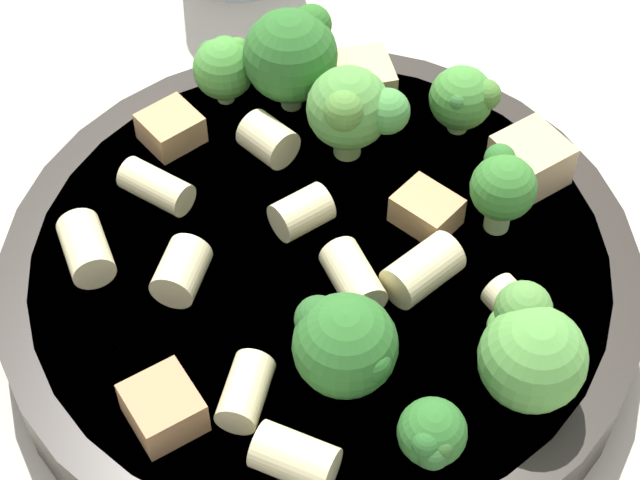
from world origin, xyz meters
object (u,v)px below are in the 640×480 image
Objects in this scene: broccoli_floret_7 at (223,66)px; broccoli_floret_0 at (463,98)px; broccoli_floret_3 at (358,111)px; rigatoni_1 at (423,270)px; rigatoni_3 at (181,271)px; rigatoni_0 at (515,308)px; rigatoni_7 at (302,212)px; chicken_chunk_0 at (356,83)px; broccoli_floret_4 at (344,344)px; chicken_chunk_4 at (163,408)px; rigatoni_5 at (86,249)px; chicken_chunk_2 at (427,210)px; rigatoni_9 at (268,139)px; rigatoni_2 at (295,458)px; broccoli_floret_2 at (293,53)px; broccoli_floret_1 at (530,351)px; broccoli_floret_6 at (503,187)px; pasta_bowl at (320,276)px; chicken_chunk_3 at (171,128)px; broccoli_floret_5 at (432,436)px; rigatoni_6 at (156,186)px; rigatoni_8 at (245,391)px; chicken_chunk_1 at (531,160)px; rigatoni_4 at (353,277)px.

broccoli_floret_0 is at bearing -90.08° from broccoli_floret_7.
broccoli_floret_0 is 0.73× the size of broccoli_floret_3.
rigatoni_1 is at bearing -149.84° from broccoli_floret_3.
rigatoni_3 is at bearing -174.21° from broccoli_floret_7.
broccoli_floret_3 is at bearing 44.96° from rigatoni_0.
rigatoni_7 is (0.02, 0.05, -0.00)m from rigatoni_1.
broccoli_floret_4 is at bearing -171.49° from chicken_chunk_0.
chicken_chunk_4 is at bearing -169.89° from rigatoni_3.
rigatoni_5 is 0.13m from chicken_chunk_2.
rigatoni_9 is at bearing 58.87° from rigatoni_0.
rigatoni_2 is at bearing 166.53° from broccoli_floret_4.
broccoli_floret_0 is 0.05m from broccoli_floret_3.
broccoli_floret_0 is 0.07m from broccoli_floret_2.
broccoli_floret_1 is at bearing -98.57° from rigatoni_3.
broccoli_floret_4 is 0.14m from chicken_chunk_0.
broccoli_floret_4 reaches higher than broccoli_floret_6.
rigatoni_1 is at bearing -19.52° from rigatoni_2.
rigatoni_2 is (-0.12, 0.05, -0.01)m from broccoli_floret_6.
chicken_chunk_4 reaches higher than pasta_bowl.
broccoli_floret_6 is 0.14m from chicken_chunk_3.
chicken_chunk_4 is at bearing 176.71° from broccoli_floret_2.
broccoli_floret_5 reaches higher than rigatoni_6.
rigatoni_8 is 0.16m from chicken_chunk_0.
rigatoni_2 is at bearing -173.74° from pasta_bowl.
rigatoni_7 is (-0.07, -0.02, -0.02)m from broccoli_floret_2.
rigatoni_9 is at bearing 78.51° from broccoli_floret_6.
broccoli_floret_1 reaches higher than broccoli_floret_0.
rigatoni_5 is 1.14× the size of chicken_chunk_2.
broccoli_floret_5 is 0.14m from chicken_chunk_1.
broccoli_floret_0 is at bearing -91.51° from broccoli_floret_2.
rigatoni_8 is (-0.05, -0.07, -0.00)m from rigatoni_5.
rigatoni_6 is at bearing 147.51° from broccoli_floret_2.
broccoli_floret_5 is at bearing -135.36° from chicken_chunk_3.
pasta_bowl is 0.09m from chicken_chunk_0.
broccoli_floret_1 reaches higher than rigatoni_0.
rigatoni_5 is at bearing 164.57° from broccoli_floret_7.
rigatoni_1 is at bearing -111.08° from rigatoni_7.
rigatoni_8 is at bearing 176.44° from chicken_chunk_0.
rigatoni_2 is 0.98× the size of rigatoni_4.
rigatoni_4 and rigatoni_7 have the same top height.
rigatoni_2 is 1.03× the size of chicken_chunk_1.
broccoli_floret_2 reaches higher than rigatoni_6.
broccoli_floret_7 is (0.02, 0.06, -0.01)m from broccoli_floret_3.
rigatoni_9 is (0.13, 0.08, -0.01)m from broccoli_floret_5.
pasta_bowl is 11.40× the size of rigatoni_7.
rigatoni_3 is (0.02, 0.13, -0.01)m from broccoli_floret_1.
broccoli_floret_4 reaches higher than chicken_chunk_4.
broccoli_floret_5 is 1.15× the size of chicken_chunk_2.
rigatoni_2 is at bearing -149.17° from chicken_chunk_3.
chicken_chunk_0 is at bearing -22.00° from rigatoni_3.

